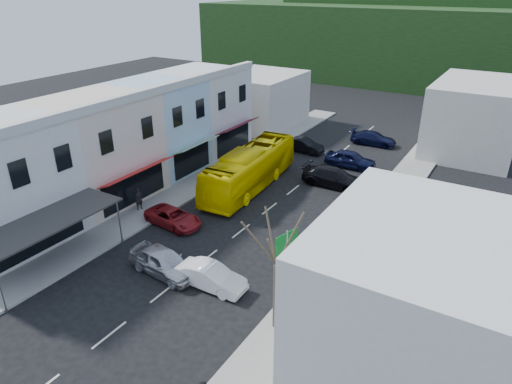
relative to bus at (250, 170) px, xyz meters
name	(u,v)px	position (x,y,z in m)	size (l,w,h in m)	color
ground	(207,258)	(3.37, -10.62, -1.55)	(120.00, 120.00, 0.00)	black
sidewalk_left	(207,179)	(-4.13, -0.62, -1.48)	(3.00, 52.00, 0.15)	gray
sidewalk_right	(373,221)	(10.87, -0.62, -1.48)	(3.00, 52.00, 0.15)	gray
shopfront_row	(117,142)	(-9.12, -5.62, 2.45)	(8.25, 30.00, 8.00)	silver
right_building	(421,320)	(16.87, -14.62, 2.45)	(8.00, 9.00, 8.00)	silver
distant_block_left	(261,99)	(-8.63, 16.38, 1.45)	(8.00, 10.00, 6.00)	#B7B2A8
distant_block_right	(475,117)	(14.37, 19.38, 1.95)	(8.00, 12.00, 7.00)	#B7B2A8
hillside	(430,39)	(1.92, 54.47, 5.18)	(80.00, 26.00, 14.00)	#183213
bus	(250,170)	(0.00, 0.00, 0.00)	(2.50, 11.60, 3.10)	#F8DC02
car_silver	(164,263)	(2.18, -13.20, -0.85)	(1.80, 4.40, 1.40)	silver
car_white	(211,277)	(5.37, -12.86, -0.85)	(1.80, 4.40, 1.40)	white
car_red	(173,216)	(-1.22, -8.40, -0.85)	(1.90, 4.60, 1.40)	maroon
car_black_near	(333,178)	(5.88, 3.86, -0.85)	(1.84, 4.50, 1.40)	black
car_navy_mid	(350,160)	(5.60, 8.61, -0.85)	(1.80, 4.40, 1.40)	black
car_black_far	(303,145)	(0.01, 10.22, -0.85)	(1.80, 4.40, 1.40)	black
car_navy_far	(373,138)	(5.38, 15.99, -0.85)	(1.84, 4.50, 1.40)	black
pedestrian_left	(139,199)	(-4.82, -8.04, -0.55)	(0.60, 0.40, 1.70)	black
direction_sign	(286,262)	(9.17, -11.03, 0.40)	(0.62, 1.75, 3.91)	#08611B
street_tree	(276,265)	(10.14, -13.94, 2.25)	(3.03, 3.03, 7.59)	#372E22
traffic_signal	(423,123)	(9.70, 18.35, 0.86)	(0.58, 1.01, 4.82)	black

